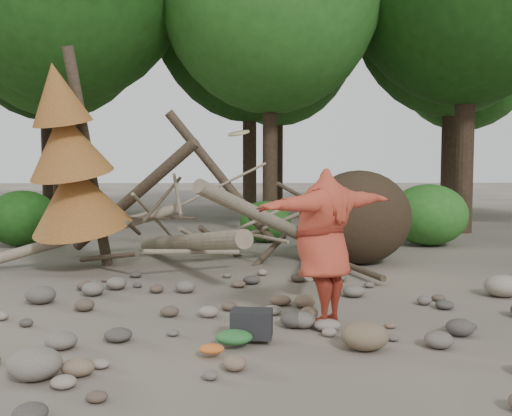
{
  "coord_description": "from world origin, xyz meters",
  "views": [
    {
      "loc": [
        0.05,
        -7.59,
        2.08
      ],
      "look_at": [
        0.34,
        1.5,
        1.4
      ],
      "focal_mm": 40.0,
      "sensor_mm": 36.0,
      "label": 1
    }
  ],
  "objects": [
    {
      "name": "ground",
      "position": [
        0.0,
        0.0,
        0.0
      ],
      "size": [
        120.0,
        120.0,
        0.0
      ],
      "primitive_type": "plane",
      "color": "#514C44",
      "rests_on": "ground"
    },
    {
      "name": "deadfall_pile",
      "position": [
        2.02,
        4.24,
        0.95
      ],
      "size": [
        8.55,
        5.24,
        3.3
      ],
      "color": "#332619",
      "rests_on": "ground"
    },
    {
      "name": "dead_conifer",
      "position": [
        -3.12,
        3.37,
        2.11
      ],
      "size": [
        2.06,
        2.16,
        4.35
      ],
      "color": "#4C3F30",
      "rests_on": "ground"
    },
    {
      "name": "bush_left",
      "position": [
        -5.5,
        7.2,
        0.72
      ],
      "size": [
        1.8,
        1.8,
        1.44
      ],
      "primitive_type": "ellipsoid",
      "color": "#1B4A13",
      "rests_on": "ground"
    },
    {
      "name": "bush_mid",
      "position": [
        0.8,
        7.8,
        0.56
      ],
      "size": [
        1.4,
        1.4,
        1.12
      ],
      "primitive_type": "ellipsoid",
      "color": "#245E1B",
      "rests_on": "ground"
    },
    {
      "name": "bush_right",
      "position": [
        5.0,
        7.0,
        0.8
      ],
      "size": [
        2.0,
        2.0,
        1.6
      ],
      "primitive_type": "ellipsoid",
      "color": "#2E7022",
      "rests_on": "ground"
    },
    {
      "name": "frisbee_thrower",
      "position": [
        1.14,
        -0.42,
        1.07
      ],
      "size": [
        2.36,
        2.07,
        2.44
      ],
      "color": "#AE3A27",
      "rests_on": "ground"
    },
    {
      "name": "backpack",
      "position": [
        0.21,
        -1.0,
        0.16
      ],
      "size": [
        0.52,
        0.38,
        0.32
      ],
      "primitive_type": "cube",
      "rotation": [
        0.0,
        0.0,
        -0.12
      ],
      "color": "black",
      "rests_on": "ground"
    },
    {
      "name": "cloth_green",
      "position": [
        0.0,
        -1.23,
        0.08
      ],
      "size": [
        0.43,
        0.36,
        0.16
      ],
      "primitive_type": "ellipsoid",
      "color": "#27612C",
      "rests_on": "ground"
    },
    {
      "name": "cloth_orange",
      "position": [
        -0.24,
        -1.55,
        0.05
      ],
      "size": [
        0.28,
        0.23,
        0.1
      ],
      "primitive_type": "ellipsoid",
      "color": "#C55A21",
      "rests_on": "ground"
    },
    {
      "name": "boulder_front_left",
      "position": [
        -1.93,
        -2.12,
        0.16
      ],
      "size": [
        0.53,
        0.48,
        0.32
      ],
      "primitive_type": "ellipsoid",
      "color": "slate",
      "rests_on": "ground"
    },
    {
      "name": "boulder_front_right",
      "position": [
        1.48,
        -1.33,
        0.16
      ],
      "size": [
        0.54,
        0.49,
        0.32
      ],
      "primitive_type": "ellipsoid",
      "color": "brown",
      "rests_on": "ground"
    },
    {
      "name": "boulder_mid_right",
      "position": [
        4.25,
        1.19,
        0.17
      ],
      "size": [
        0.58,
        0.52,
        0.35
      ],
      "primitive_type": "ellipsoid",
      "color": "gray",
      "rests_on": "ground"
    },
    {
      "name": "boulder_mid_left",
      "position": [
        -2.93,
        0.97,
        0.14
      ],
      "size": [
        0.45,
        0.41,
        0.27
      ],
      "primitive_type": "ellipsoid",
      "color": "#57524A",
      "rests_on": "ground"
    }
  ]
}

